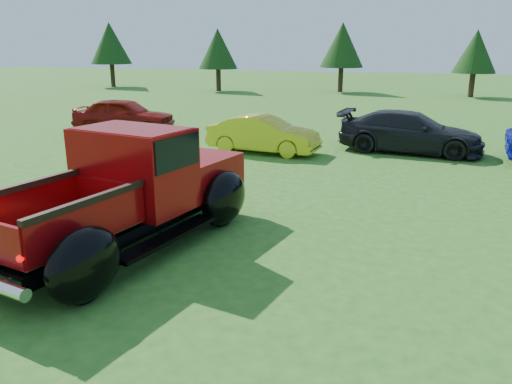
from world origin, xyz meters
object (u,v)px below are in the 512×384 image
tree_mid_left (342,45)px  tree_west (218,49)px  show_car_red (124,115)px  show_car_yellow (263,134)px  tree_far_west (110,43)px  pickup_truck (136,187)px  tree_mid_right (476,52)px  show_car_grey (410,132)px

tree_mid_left → tree_west: bearing=-167.5°
show_car_red → show_car_yellow: 6.86m
tree_far_west → pickup_truck: (20.10, -29.64, -2.56)m
tree_mid_left → show_car_yellow: (1.03, -22.72, -2.78)m
tree_far_west → tree_west: (10.00, -1.00, -0.41)m
tree_far_west → tree_west: 10.06m
tree_far_west → tree_west: bearing=-5.7°
tree_west → show_car_red: tree_west is taller
show_car_red → tree_far_west: bearing=25.7°
tree_far_west → show_car_red: 23.99m
tree_mid_left → tree_mid_right: (9.00, -1.00, -0.41)m
tree_mid_right → show_car_red: bearing=-126.5°
tree_west → tree_far_west: bearing=174.3°
tree_west → show_car_yellow: size_ratio=1.26×
tree_far_west → tree_mid_right: 28.01m
tree_mid_left → show_car_red: (-5.50, -20.63, -2.70)m
tree_far_west → tree_west: size_ratio=1.13×
show_car_yellow → tree_west: bearing=30.4°
show_car_red → tree_mid_right: bearing=-45.3°
pickup_truck → show_car_grey: 10.49m
tree_mid_right → show_car_grey: size_ratio=0.96×
tree_mid_left → show_car_yellow: size_ratio=1.37×
tree_west → tree_mid_left: bearing=12.5°
tree_west → tree_mid_right: size_ratio=1.05×
show_car_red → show_car_grey: (11.07, -0.53, -0.02)m
tree_far_west → tree_mid_left: 19.03m
tree_far_west → show_car_red: tree_far_west is taller
tree_far_west → show_car_red: (13.50, -19.63, -2.83)m
tree_mid_left → tree_mid_right: 9.06m
pickup_truck → show_car_red: (-6.60, 10.01, -0.28)m
tree_mid_right → pickup_truck: bearing=-104.9°
tree_mid_right → pickup_truck: size_ratio=0.76×
tree_far_west → show_car_grey: 31.91m
show_car_red → show_car_yellow: bearing=-116.6°
tree_far_west → tree_mid_left: bearing=3.0°
tree_far_west → tree_west: tree_far_west is taller
tree_far_west → show_car_red: size_ratio=1.29×
tree_mid_left → show_car_red: 21.52m
tree_west → show_car_red: bearing=-79.4°
show_car_red → tree_west: bearing=1.8°
show_car_grey → show_car_yellow: bearing=114.5°
tree_west → pickup_truck: 30.45m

